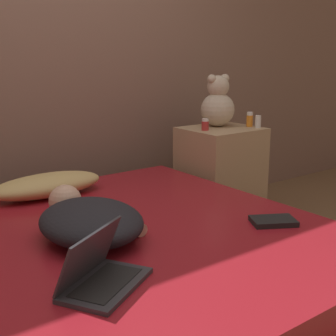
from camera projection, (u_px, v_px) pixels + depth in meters
name	position (u px, v px, depth m)	size (l,w,h in m)	color
ground_plane	(125.00, 323.00, 2.11)	(12.00, 12.00, 0.00)	brown
wall_back	(12.00, 33.00, 2.73)	(8.00, 0.06, 2.60)	#846656
bed	(124.00, 280.00, 2.06)	(1.77, 1.84, 0.44)	brown
nightstand	(220.00, 178.00, 3.23)	(0.49, 0.43, 0.70)	tan
pillow	(47.00, 185.00, 2.51)	(0.62, 0.26, 0.12)	tan
person_lying	(89.00, 219.00, 1.95)	(0.46, 0.67, 0.15)	black
laptop	(100.00, 273.00, 1.54)	(0.37, 0.33, 0.20)	#333338
teddy_bear	(218.00, 104.00, 3.18)	(0.23, 0.23, 0.35)	beige
bottle_orange	(250.00, 120.00, 3.19)	(0.04, 0.04, 0.10)	orange
bottle_red	(205.00, 125.00, 3.04)	(0.05, 0.05, 0.08)	#B72D2D
bottle_white	(258.00, 122.00, 3.15)	(0.04, 0.04, 0.08)	white
book	(273.00, 221.00, 2.11)	(0.23, 0.21, 0.02)	black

